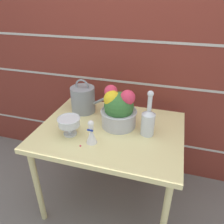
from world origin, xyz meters
TOP-DOWN VIEW (x-y plane):
  - ground_plane at (0.00, 0.00)m, footprint 12.00×12.00m
  - brick_wall at (0.00, 0.54)m, footprint 3.60×0.08m
  - patio_table at (0.00, 0.00)m, footprint 1.05×0.81m
  - watering_can at (-0.29, 0.20)m, footprint 0.34×0.20m
  - crystal_pedestal_bowl at (-0.25, -0.15)m, footprint 0.16×0.16m
  - flower_planter at (0.04, 0.06)m, footprint 0.27×0.27m
  - glass_decanter at (0.27, 0.01)m, footprint 0.09×0.09m
  - figurine_vase at (-0.07, -0.19)m, footprint 0.07×0.07m
  - fallen_petal at (-0.13, -0.26)m, footprint 0.01×0.01m

SIDE VIEW (x-z plane):
  - ground_plane at x=0.00m, z-range 0.00..0.00m
  - patio_table at x=0.00m, z-range 0.30..1.04m
  - fallen_petal at x=-0.13m, z-range 0.74..0.75m
  - figurine_vase at x=-0.07m, z-range 0.72..0.89m
  - crystal_pedestal_bowl at x=-0.25m, z-range 0.77..0.90m
  - watering_can at x=-0.29m, z-range 0.71..0.99m
  - glass_decanter at x=0.27m, z-range 0.69..1.02m
  - flower_planter at x=0.04m, z-range 0.73..1.03m
  - brick_wall at x=0.00m, z-range 0.00..2.20m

